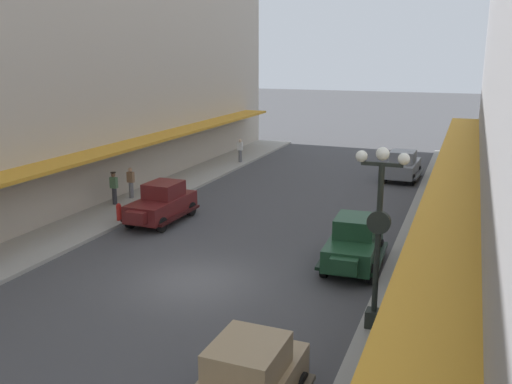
{
  "coord_description": "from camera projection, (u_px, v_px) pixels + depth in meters",
  "views": [
    {
      "loc": [
        8.5,
        -16.07,
        7.72
      ],
      "look_at": [
        0.0,
        6.0,
        1.8
      ],
      "focal_mm": 39.27,
      "sensor_mm": 36.0,
      "label": 1
    }
  ],
  "objects": [
    {
      "name": "ground_plane",
      "position": [
        194.0,
        282.0,
        19.38
      ],
      "size": [
        200.0,
        200.0,
        0.0
      ],
      "primitive_type": "plane",
      "color": "#424244"
    },
    {
      "name": "sidewalk_left",
      "position": [
        23.0,
        252.0,
        21.98
      ],
      "size": [
        3.0,
        60.0,
        0.15
      ],
      "primitive_type": "cube",
      "color": "#99968E",
      "rests_on": "ground"
    },
    {
      "name": "sidewalk_right",
      "position": [
        417.0,
        315.0,
        16.75
      ],
      "size": [
        3.0,
        60.0,
        0.15
      ],
      "primitive_type": "cube",
      "color": "#99968E",
      "rests_on": "ground"
    },
    {
      "name": "parked_car_0",
      "position": [
        162.0,
        202.0,
        26.03
      ],
      "size": [
        2.18,
        4.28,
        1.84
      ],
      "color": "#591919",
      "rests_on": "ground"
    },
    {
      "name": "parked_car_2",
      "position": [
        354.0,
        242.0,
        20.6
      ],
      "size": [
        2.28,
        4.31,
        1.84
      ],
      "color": "#193D23",
      "rests_on": "ground"
    },
    {
      "name": "parked_car_3",
      "position": [
        403.0,
        165.0,
        34.63
      ],
      "size": [
        2.27,
        4.31,
        1.84
      ],
      "color": "slate",
      "rests_on": "ground"
    },
    {
      "name": "lamp_post_with_clock",
      "position": [
        378.0,
        231.0,
        15.21
      ],
      "size": [
        1.42,
        0.44,
        5.16
      ],
      "color": "black",
      "rests_on": "sidewalk_right"
    },
    {
      "name": "fire_hydrant",
      "position": [
        119.0,
        212.0,
        25.84
      ],
      "size": [
        0.24,
        0.24,
        0.82
      ],
      "color": "#B21E19",
      "rests_on": "sidewalk_left"
    },
    {
      "name": "pedestrian_0",
      "position": [
        114.0,
        188.0,
        28.49
      ],
      "size": [
        0.36,
        0.28,
        1.67
      ],
      "color": "#2D2D33",
      "rests_on": "sidewalk_left"
    },
    {
      "name": "pedestrian_1",
      "position": [
        131.0,
        182.0,
        29.74
      ],
      "size": [
        0.36,
        0.24,
        1.64
      ],
      "color": "slate",
      "rests_on": "sidewalk_left"
    },
    {
      "name": "pedestrian_2",
      "position": [
        443.0,
        226.0,
        22.21
      ],
      "size": [
        0.36,
        0.28,
        1.67
      ],
      "color": "#4C4238",
      "rests_on": "sidewalk_right"
    },
    {
      "name": "pedestrian_4",
      "position": [
        240.0,
        150.0,
        39.47
      ],
      "size": [
        0.36,
        0.24,
        1.64
      ],
      "color": "slate",
      "rests_on": "sidewalk_left"
    }
  ]
}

